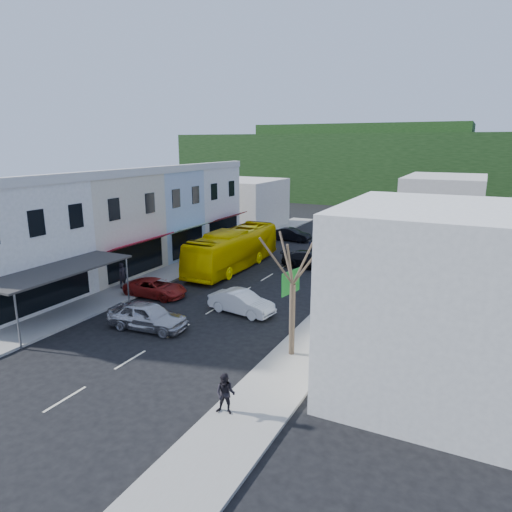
# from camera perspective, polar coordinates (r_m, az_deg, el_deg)

# --- Properties ---
(ground) EXTENTS (120.00, 120.00, 0.00)m
(ground) POSITION_cam_1_polar(r_m,az_deg,el_deg) (29.90, -5.17, -6.59)
(ground) COLOR black
(ground) RESTS_ON ground
(sidewalk_left) EXTENTS (3.00, 52.00, 0.15)m
(sidewalk_left) POSITION_cam_1_polar(r_m,az_deg,el_deg) (41.79, -6.77, -0.54)
(sidewalk_left) COLOR gray
(sidewalk_left) RESTS_ON ground
(sidewalk_right) EXTENTS (3.00, 52.00, 0.15)m
(sidewalk_right) POSITION_cam_1_polar(r_m,az_deg,el_deg) (36.08, 13.64, -3.19)
(sidewalk_right) COLOR gray
(sidewalk_right) RESTS_ON ground
(shopfront_row) EXTENTS (8.25, 30.00, 8.00)m
(shopfront_row) POSITION_cam_1_polar(r_m,az_deg,el_deg) (40.20, -16.86, 4.10)
(shopfront_row) COLOR beige
(shopfront_row) RESTS_ON ground
(right_building) EXTENTS (8.00, 9.00, 8.00)m
(right_building) POSITION_cam_1_polar(r_m,az_deg,el_deg) (20.84, 21.55, -5.14)
(right_building) COLOR beige
(right_building) RESTS_ON ground
(distant_block_left) EXTENTS (8.00, 10.00, 6.00)m
(distant_block_left) POSITION_cam_1_polar(r_m,az_deg,el_deg) (57.90, -1.37, 6.55)
(distant_block_left) COLOR #B7B2A8
(distant_block_left) RESTS_ON ground
(distant_block_right) EXTENTS (8.00, 12.00, 7.00)m
(distant_block_right) POSITION_cam_1_polar(r_m,az_deg,el_deg) (54.35, 22.33, 5.56)
(distant_block_right) COLOR #B7B2A8
(distant_block_right) RESTS_ON ground
(hillside) EXTENTS (80.00, 26.00, 14.00)m
(hillside) POSITION_cam_1_polar(r_m,az_deg,el_deg) (90.41, 16.40, 11.04)
(hillside) COLOR black
(hillside) RESTS_ON ground
(bus) EXTENTS (2.68, 11.64, 3.10)m
(bus) POSITION_cam_1_polar(r_m,az_deg,el_deg) (38.89, -2.86, 0.69)
(bus) COLOR #F8D500
(bus) RESTS_ON ground
(car_silver) EXTENTS (4.56, 2.24, 1.40)m
(car_silver) POSITION_cam_1_polar(r_m,az_deg,el_deg) (27.21, -13.40, -7.48)
(car_silver) COLOR #B3B2B8
(car_silver) RESTS_ON ground
(car_white) EXTENTS (4.59, 2.34, 1.40)m
(car_white) POSITION_cam_1_polar(r_m,az_deg,el_deg) (28.86, -1.83, -5.83)
(car_white) COLOR silver
(car_white) RESTS_ON ground
(car_red) EXTENTS (4.71, 2.18, 1.40)m
(car_red) POSITION_cam_1_polar(r_m,az_deg,el_deg) (32.66, -12.45, -3.78)
(car_red) COLOR maroon
(car_red) RESTS_ON ground
(car_black_near) EXTENTS (4.60, 2.11, 1.40)m
(car_black_near) POSITION_cam_1_polar(r_m,az_deg,el_deg) (39.39, 6.77, -0.49)
(car_black_near) COLOR black
(car_black_near) RESTS_ON ground
(car_navy_mid) EXTENTS (4.56, 2.25, 1.40)m
(car_navy_mid) POSITION_cam_1_polar(r_m,az_deg,el_deg) (44.64, 9.56, 1.13)
(car_navy_mid) COLOR black
(car_navy_mid) RESTS_ON ground
(car_black_far) EXTENTS (4.47, 1.98, 1.40)m
(car_black_far) POSITION_cam_1_polar(r_m,az_deg,el_deg) (50.18, 4.45, 2.70)
(car_black_far) COLOR black
(car_black_far) RESTS_ON ground
(car_navy_far) EXTENTS (4.50, 1.84, 1.40)m
(car_navy_far) POSITION_cam_1_polar(r_m,az_deg,el_deg) (50.39, 12.25, 2.47)
(car_navy_far) COLOR black
(car_navy_far) RESTS_ON ground
(pedestrian_left) EXTENTS (0.45, 0.64, 1.70)m
(pedestrian_left) POSITION_cam_1_polar(r_m,az_deg,el_deg) (34.65, -16.33, -2.48)
(pedestrian_left) COLOR black
(pedestrian_left) RESTS_ON sidewalk_left
(pedestrian_right) EXTENTS (0.78, 0.58, 1.70)m
(pedestrian_right) POSITION_cam_1_polar(r_m,az_deg,el_deg) (18.54, -3.85, -16.79)
(pedestrian_right) COLOR black
(pedestrian_right) RESTS_ON sidewalk_right
(direction_sign) EXTENTS (0.87, 1.77, 3.77)m
(direction_sign) POSITION_cam_1_polar(r_m,az_deg,el_deg) (25.58, 4.32, -5.69)
(direction_sign) COLOR #115E1B
(direction_sign) RESTS_ON ground
(street_tree) EXTENTS (4.01, 4.01, 7.62)m
(street_tree) POSITION_cam_1_polar(r_m,az_deg,el_deg) (22.20, 4.62, -3.54)
(street_tree) COLOR #392D22
(street_tree) RESTS_ON ground
(traffic_signal) EXTENTS (0.53, 1.00, 4.89)m
(traffic_signal) POSITION_cam_1_polar(r_m,az_deg,el_deg) (56.87, 17.15, 5.23)
(traffic_signal) COLOR black
(traffic_signal) RESTS_ON ground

